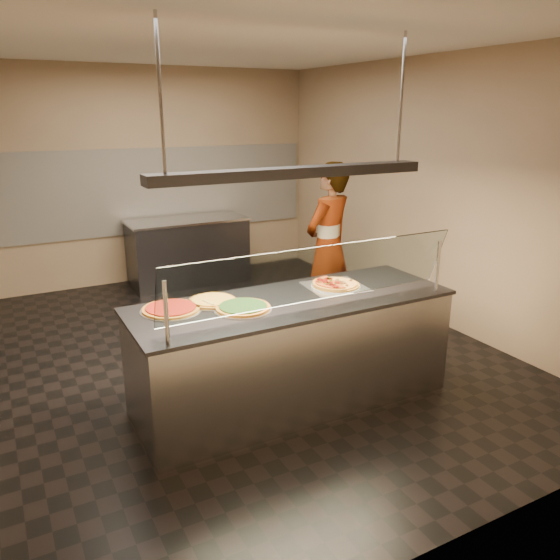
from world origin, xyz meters
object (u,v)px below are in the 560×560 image
serving_counter (293,351)px  prep_table (188,251)px  half_pizza_pepperoni (326,285)px  half_pizza_sausage (344,282)px  pizza_cheese (212,300)px  pizza_spinach (243,307)px  pizza_tomato (171,309)px  heat_lamp_housing (294,172)px  pizza_spatula (215,303)px  perforated_tray (335,286)px  sneeze_guard (316,275)px  worker (328,245)px

serving_counter → prep_table: bearing=84.6°
serving_counter → half_pizza_pepperoni: size_ratio=6.35×
half_pizza_sausage → pizza_cheese: (-1.19, 0.13, -0.01)m
half_pizza_pepperoni → pizza_spinach: 0.86m
pizza_tomato → heat_lamp_housing: 1.41m
pizza_spinach → heat_lamp_housing: size_ratio=0.20×
pizza_cheese → pizza_spatula: pizza_spatula is taller
perforated_tray → sneeze_guard: bearing=-137.1°
perforated_tray → half_pizza_pepperoni: half_pizza_pepperoni is taller
sneeze_guard → half_pizza_sausage: 0.78m
pizza_cheese → pizza_spatula: (-0.02, -0.11, 0.01)m
serving_counter → half_pizza_sausage: 0.77m
serving_counter → pizza_tomato: 1.09m
serving_counter → prep_table: size_ratio=1.59×
perforated_tray → heat_lamp_housing: size_ratio=0.23×
pizza_tomato → worker: bearing=28.4°
half_pizza_sausage → pizza_cheese: size_ratio=1.03×
perforated_tray → pizza_spinach: (-0.94, -0.13, 0.01)m
pizza_spinach → pizza_spatula: pizza_spatula is taller
serving_counter → half_pizza_pepperoni: bearing=15.6°
pizza_cheese → pizza_spatula: size_ratio=1.81×
pizza_cheese → pizza_tomato: size_ratio=0.87×
perforated_tray → prep_table: (-0.14, 3.60, -0.47)m
half_pizza_sausage → heat_lamp_housing: heat_lamp_housing is taller
half_pizza_pepperoni → perforated_tray: bearing=-0.3°
half_pizza_sausage → pizza_tomato: (-1.54, 0.10, -0.01)m
half_pizza_sausage → pizza_spatula: bearing=179.0°
half_pizza_sausage → pizza_spinach: (-1.04, -0.13, -0.01)m
prep_table → pizza_tomato: bearing=-110.5°
pizza_cheese → heat_lamp_housing: heat_lamp_housing is taller
pizza_cheese → pizza_spatula: 0.11m
half_pizza_pepperoni → pizza_spatula: bearing=178.8°
half_pizza_sausage → sneeze_guard: bearing=-142.1°
heat_lamp_housing → serving_counter: bearing=-90.0°
serving_counter → heat_lamp_housing: (0.00, 0.00, 1.48)m
pizza_cheese → sneeze_guard: bearing=-43.7°
pizza_cheese → prep_table: (0.96, 3.46, -0.48)m
half_pizza_sausage → pizza_cheese: bearing=173.7°
sneeze_guard → half_pizza_pepperoni: (0.39, 0.45, -0.26)m
half_pizza_sausage → pizza_spinach: size_ratio=0.93×
perforated_tray → prep_table: size_ratio=0.32×
pizza_tomato → half_pizza_sausage: bearing=-3.8°
half_pizza_pepperoni → heat_lamp_housing: (-0.39, -0.11, 0.99)m
half_pizza_sausage → worker: (0.67, 1.29, -0.02)m
half_pizza_pepperoni → worker: size_ratio=0.22×
perforated_tray → worker: bearing=59.5°
pizza_spinach → prep_table: size_ratio=0.27×
serving_counter → sneeze_guard: (0.00, -0.34, 0.76)m
sneeze_guard → pizza_spinach: 0.62m
half_pizza_sausage → pizza_spatula: size_ratio=1.86×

